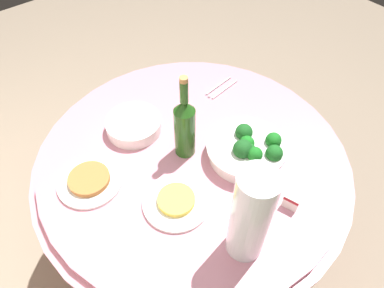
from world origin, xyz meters
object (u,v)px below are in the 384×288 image
Objects in this scene: plate_stack at (134,125)px; decorative_fruit_vase at (250,219)px; broccoli_bowl at (248,149)px; food_plate_fried_egg at (176,201)px; label_placard_front at (290,203)px; food_plate_peanuts at (90,180)px; serving_tongs at (221,88)px; wine_bottle at (185,126)px.

plate_stack is 0.62× the size of decorative_fruit_vase.
broccoli_bowl reaches higher than plate_stack.
food_plate_fried_egg is 4.00× the size of label_placard_front.
food_plate_peanuts is at bearing 35.13° from food_plate_fried_egg.
broccoli_bowl is at bearing 151.58° from serving_tongs.
food_plate_peanuts is (0.09, 0.34, -0.12)m from wine_bottle.
decorative_fruit_vase reaches higher than label_placard_front.
serving_tongs is at bearing -83.25° from food_plate_peanuts.
food_plate_fried_egg is at bearing -144.87° from food_plate_peanuts.
food_plate_peanuts is 0.66m from label_placard_front.
serving_tongs is 0.76× the size of food_plate_peanuts.
food_plate_fried_egg is 0.36m from label_placard_front.
label_placard_front is at bearing -132.34° from food_plate_fried_egg.
food_plate_peanuts is at bearing 26.28° from decorative_fruit_vase.
food_plate_fried_egg is at bearing 47.66° from label_placard_front.
broccoli_bowl is 0.36m from decorative_fruit_vase.
wine_bottle reaches higher than food_plate_fried_egg.
serving_tongs is (0.34, -0.18, -0.04)m from broccoli_bowl.
plate_stack is at bearing -66.02° from food_plate_peanuts.
label_placard_front is (-0.24, -0.27, 0.02)m from food_plate_fried_egg.
food_plate_fried_egg is at bearing 15.46° from decorative_fruit_vase.
plate_stack is 0.42m from serving_tongs.
wine_bottle is at bearing 117.55° from serving_tongs.
label_placard_front is at bearing -138.08° from food_plate_peanuts.
label_placard_front is (-0.49, -0.44, 0.02)m from food_plate_peanuts.
decorative_fruit_vase reaches higher than plate_stack.
plate_stack is 0.37m from food_plate_fried_egg.
serving_tongs is (0.57, -0.43, -0.15)m from decorative_fruit_vase.
food_plate_fried_egg reaches higher than serving_tongs.
wine_bottle is 0.41m from decorative_fruit_vase.
plate_stack is 0.28m from food_plate_peanuts.
wine_bottle reaches higher than serving_tongs.
decorative_fruit_vase reaches higher than wine_bottle.
serving_tongs is 0.76× the size of food_plate_fried_egg.
plate_stack reaches higher than serving_tongs.
broccoli_bowl reaches higher than label_placard_front.
broccoli_bowl is at bearing -46.33° from decorative_fruit_vase.
plate_stack is at bearing 32.48° from broccoli_bowl.
broccoli_bowl is 1.27× the size of food_plate_fried_egg.
label_placard_front reaches higher than plate_stack.
decorative_fruit_vase is 1.55× the size of food_plate_peanuts.
wine_bottle is at bearing -157.80° from plate_stack.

